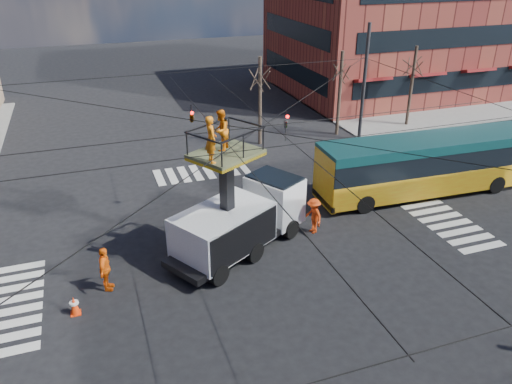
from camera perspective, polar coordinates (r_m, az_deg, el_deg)
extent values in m
plane|color=black|center=(22.15, 0.06, -7.51)|extent=(120.00, 120.00, 0.00)
cube|color=slate|center=(48.60, 15.65, 10.51)|extent=(18.00, 18.00, 0.12)
cube|color=maroon|center=(50.36, 15.65, 19.11)|extent=(20.00, 16.00, 14.00)
cube|color=black|center=(44.78, 20.68, 11.72)|extent=(17.00, 0.12, 1.58)
cube|color=black|center=(46.27, 4.34, 13.68)|extent=(0.12, 13.60, 1.58)
cube|color=black|center=(44.15, 21.41, 16.10)|extent=(17.00, 0.12, 1.57)
cube|color=black|center=(45.67, 4.49, 17.98)|extent=(0.12, 13.60, 1.57)
cylinder|color=#2D2D30|center=(35.54, 12.25, 12.00)|extent=(0.24, 0.24, 8.00)
cylinder|color=black|center=(30.77, -7.59, 13.50)|extent=(24.00, 0.03, 0.03)
cylinder|color=black|center=(10.47, 23.29, -15.06)|extent=(24.00, 0.03, 0.03)
cylinder|color=black|center=(25.99, 26.22, 8.78)|extent=(0.03, 24.00, 0.03)
cylinder|color=black|center=(19.53, 0.07, 7.09)|extent=(24.02, 24.02, 0.03)
cylinder|color=black|center=(19.53, 0.07, 7.09)|extent=(24.02, 24.02, 0.03)
cylinder|color=black|center=(18.57, 1.31, 5.08)|extent=(24.00, 0.03, 0.03)
cylinder|color=black|center=(20.71, -1.04, 7.31)|extent=(24.00, 0.03, 0.03)
cylinder|color=black|center=(19.32, -3.30, 5.57)|extent=(0.03, 24.00, 0.03)
cylinder|color=black|center=(20.07, 3.32, 6.36)|extent=(0.03, 24.00, 0.03)
imported|color=black|center=(23.30, 3.46, 8.12)|extent=(0.16, 0.20, 1.00)
imported|color=black|center=(23.92, -7.41, 9.05)|extent=(0.26, 1.24, 0.50)
cylinder|color=#382B21|center=(34.15, 0.46, 10.28)|extent=(0.24, 0.24, 6.00)
cylinder|color=#382B21|center=(36.55, 9.52, 10.99)|extent=(0.24, 0.24, 6.00)
cylinder|color=#382B21|center=(39.72, 17.32, 11.37)|extent=(0.24, 0.24, 6.00)
cube|color=black|center=(22.44, -2.10, -5.39)|extent=(7.16, 5.41, 0.30)
cube|color=silver|center=(23.68, 2.11, -0.84)|extent=(2.76, 2.98, 2.20)
cube|color=black|center=(23.33, 2.15, 0.92)|extent=(2.54, 2.79, 0.80)
cube|color=silver|center=(21.42, -3.77, -4.28)|extent=(4.89, 4.27, 1.80)
cylinder|color=black|center=(23.45, 3.96, -4.23)|extent=(0.95, 0.75, 0.90)
cylinder|color=black|center=(24.70, -0.30, -2.49)|extent=(0.95, 0.75, 0.90)
cylinder|color=black|center=(21.71, -0.20, -6.86)|extent=(0.95, 0.75, 0.90)
cylinder|color=black|center=(23.06, -4.55, -4.82)|extent=(0.95, 0.75, 0.90)
cylinder|color=black|center=(20.39, -4.30, -9.38)|extent=(0.95, 0.75, 0.90)
cylinder|color=black|center=(21.81, -8.65, -7.02)|extent=(0.95, 0.75, 0.90)
cube|color=black|center=(20.83, -3.33, 0.02)|extent=(0.61, 0.61, 3.45)
cube|color=#4A5231|center=(20.13, -3.46, 4.43)|extent=(3.30, 3.12, 0.12)
cube|color=yellow|center=(20.18, -3.45, 4.12)|extent=(3.30, 3.12, 0.12)
imported|color=orange|center=(18.87, -5.16, 6.02)|extent=(0.46, 0.68, 1.82)
imported|color=orange|center=(20.06, -4.05, 7.06)|extent=(0.99, 1.03, 1.67)
cube|color=orange|center=(29.07, 18.91, 1.67)|extent=(12.55, 3.10, 1.30)
cube|color=black|center=(28.62, 19.25, 3.86)|extent=(12.55, 3.05, 1.10)
cube|color=#0B3234|center=(28.35, 19.48, 5.35)|extent=(12.55, 3.10, 0.50)
cube|color=orange|center=(25.84, 7.91, 1.43)|extent=(0.35, 2.48, 2.80)
cube|color=black|center=(26.32, 7.66, -0.86)|extent=(0.25, 2.60, 0.30)
cube|color=gold|center=(25.40, 8.29, 4.03)|extent=(0.16, 1.60, 0.35)
cylinder|color=black|center=(26.13, 12.36, -1.34)|extent=(1.01, 0.34, 1.00)
cylinder|color=black|center=(27.99, 10.09, 0.77)|extent=(1.01, 0.34, 1.00)
cylinder|color=black|center=(30.70, 25.74, 0.79)|extent=(1.01, 0.34, 1.00)
cylinder|color=black|center=(32.29, 23.07, 2.51)|extent=(1.01, 0.34, 1.00)
cone|color=#F9370A|center=(20.06, -20.05, -12.06)|extent=(0.36, 0.36, 0.77)
imported|color=orange|center=(20.62, -16.85, -8.44)|extent=(0.76, 1.20, 1.90)
imported|color=#F9430F|center=(23.77, 6.59, -2.71)|extent=(0.80, 1.22, 1.77)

